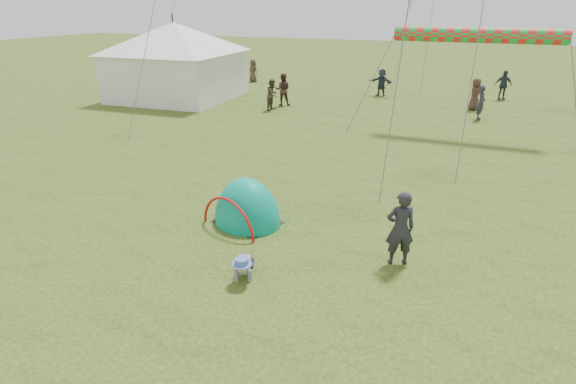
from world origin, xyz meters
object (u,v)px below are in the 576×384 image
at_px(crawling_toddler, 244,265).
at_px(event_marquee, 176,58).
at_px(standing_adult, 400,229).
at_px(popup_tent, 248,222).

relative_size(crawling_toddler, event_marquee, 0.11).
xyz_separation_m(crawling_toddler, standing_adult, (2.92, 1.80, 0.57)).
height_order(crawling_toddler, standing_adult, standing_adult).
distance_m(standing_adult, event_marquee, 21.46).
xyz_separation_m(crawling_toddler, event_marquee, (-12.86, 16.27, 2.08)).
xyz_separation_m(popup_tent, standing_adult, (4.04, -0.58, 0.87)).
height_order(standing_adult, event_marquee, event_marquee).
bearing_deg(crawling_toddler, standing_adult, 11.34).
relative_size(popup_tent, event_marquee, 0.36).
distance_m(crawling_toddler, popup_tent, 2.64).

